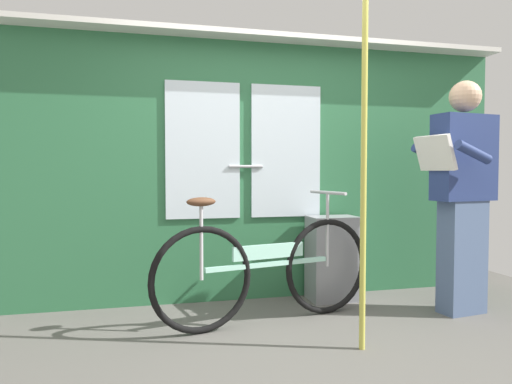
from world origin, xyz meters
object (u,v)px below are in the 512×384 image
trash_bin_by_wall (332,258)px  handrail_pole (364,172)px  bicycle_near_door (268,269)px  passenger_reading_newspaper (462,191)px

trash_bin_by_wall → handrail_pole: bearing=-103.7°
bicycle_near_door → trash_bin_by_wall: 0.82m
bicycle_near_door → handrail_pole: handrail_pole is taller
trash_bin_by_wall → passenger_reading_newspaper: bearing=-35.9°
passenger_reading_newspaper → trash_bin_by_wall: 1.14m
bicycle_near_door → trash_bin_by_wall: (0.68, 0.45, -0.03)m
trash_bin_by_wall → handrail_pole: (-0.26, -1.07, 0.72)m
bicycle_near_door → handrail_pole: bearing=-68.1°
trash_bin_by_wall → handrail_pole: handrail_pole is taller
trash_bin_by_wall → handrail_pole: 1.31m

